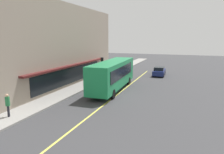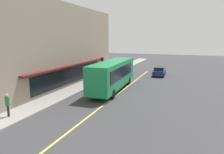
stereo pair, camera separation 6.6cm
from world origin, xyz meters
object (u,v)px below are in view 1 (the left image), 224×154
object	(u,v)px
traffic_light	(102,63)
bus	(113,74)
pedestrian_by_curb	(8,103)
car_navy	(159,71)

from	to	relation	value
traffic_light	bus	bearing A→B (deg)	-145.68
traffic_light	pedestrian_by_curb	world-z (taller)	traffic_light
bus	traffic_light	distance (m)	6.76
bus	traffic_light	bearing A→B (deg)	34.32
traffic_light	pedestrian_by_curb	size ratio (longest dim) A/B	1.72
bus	pedestrian_by_curb	xyz separation A→B (m)	(-11.37, 4.56, -0.70)
bus	traffic_light	size ratio (longest dim) A/B	3.51
pedestrian_by_curb	traffic_light	bearing A→B (deg)	-2.56
car_navy	pedestrian_by_curb	xyz separation A→B (m)	(-23.13, 8.49, 0.54)
traffic_light	car_navy	size ratio (longest dim) A/B	0.73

